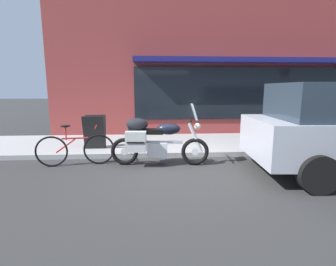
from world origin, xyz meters
TOP-DOWN VIEW (x-y plane):
  - ground_plane at (0.00, 0.00)m, footprint 80.00×80.00m
  - storefront_building at (5.69, 3.88)m, footprint 19.37×0.90m
  - touring_motorcycle at (-0.46, 0.42)m, footprint 2.22×0.62m
  - parked_bicycle at (-2.22, 0.53)m, footprint 1.70×0.48m
  - sandwich_board_sign at (-2.04, 1.67)m, footprint 0.55×0.41m

SIDE VIEW (x-z plane):
  - ground_plane at x=0.00m, z-range 0.00..0.00m
  - parked_bicycle at x=-2.22m, z-range -0.09..0.85m
  - sandwich_board_sign at x=-2.04m, z-range 0.12..1.01m
  - touring_motorcycle at x=-0.46m, z-range -0.10..1.29m
  - storefront_building at x=5.69m, z-range -0.09..7.59m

